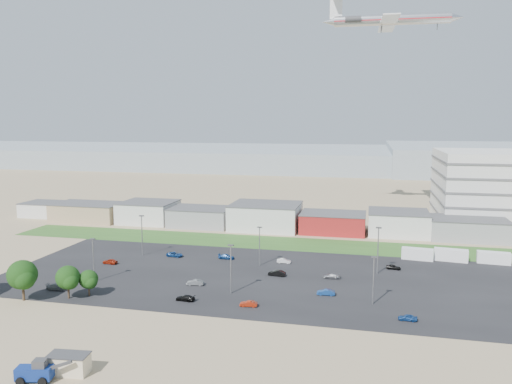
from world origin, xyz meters
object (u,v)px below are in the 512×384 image
(parked_car_9, at_px, (175,254))
(parked_car_8, at_px, (394,267))
(portable_shed, at_px, (69,364))
(parked_car_7, at_px, (277,273))
(telehandler, at_px, (34,371))
(parked_car_11, at_px, (284,261))
(parked_car_5, at_px, (110,261))
(parked_car_2, at_px, (408,318))
(box_trailer_a, at_px, (417,254))
(airliner, at_px, (391,20))
(parked_car_3, at_px, (185,298))
(parked_car_1, at_px, (326,292))
(parked_car_6, at_px, (226,257))
(parked_car_13, at_px, (249,304))
(parked_car_4, at_px, (195,282))
(parked_car_10, at_px, (57,287))
(parked_car_12, at_px, (331,276))

(parked_car_9, bearing_deg, parked_car_8, -82.10)
(portable_shed, distance_m, parked_car_7, 53.99)
(portable_shed, distance_m, telehandler, 4.41)
(parked_car_11, bearing_deg, parked_car_5, 105.01)
(parked_car_2, bearing_deg, box_trailer_a, 175.95)
(airliner, height_order, parked_car_3, airliner)
(parked_car_1, relative_size, parked_car_6, 0.88)
(parked_car_6, bearing_deg, parked_car_8, -87.22)
(parked_car_2, bearing_deg, parked_car_9, -115.40)
(portable_shed, bearing_deg, parked_car_3, 73.98)
(portable_shed, distance_m, parked_car_13, 35.34)
(telehandler, distance_m, box_trailer_a, 93.00)
(portable_shed, distance_m, airliner, 152.52)
(parked_car_4, relative_size, parked_car_9, 0.86)
(parked_car_5, relative_size, parked_car_13, 1.11)
(parked_car_1, height_order, parked_car_4, parked_car_4)
(parked_car_9, height_order, parked_car_10, parked_car_10)
(parked_car_8, bearing_deg, portable_shed, 150.29)
(parked_car_5, xyz_separation_m, parked_car_9, (12.99, 9.88, -0.04))
(box_trailer_a, distance_m, parked_car_2, 41.94)
(parked_car_9, bearing_deg, parked_car_12, -95.95)
(parked_car_8, bearing_deg, box_trailer_a, -24.30)
(parked_car_2, height_order, parked_car_10, parked_car_10)
(parked_car_8, bearing_deg, parked_car_12, 133.83)
(box_trailer_a, xyz_separation_m, parked_car_5, (-74.17, -21.22, -0.81))
(box_trailer_a, distance_m, airliner, 89.29)
(parked_car_1, xyz_separation_m, parked_car_11, (-12.21, 20.89, -0.04))
(parked_car_2, relative_size, parked_car_6, 0.79)
(parked_car_8, bearing_deg, parked_car_2, -170.77)
(box_trailer_a, height_order, parked_car_8, box_trailer_a)
(portable_shed, xyz_separation_m, parked_car_8, (46.03, 61.38, -0.84))
(parked_car_11, height_order, parked_car_12, parked_car_11)
(box_trailer_a, bearing_deg, parked_car_5, -157.10)
(parked_car_7, relative_size, parked_car_9, 0.93)
(box_trailer_a, height_order, parked_car_11, box_trailer_a)
(parked_car_9, relative_size, parked_car_11, 1.25)
(airliner, relative_size, parked_car_13, 14.32)
(box_trailer_a, height_order, parked_car_13, box_trailer_a)
(parked_car_4, distance_m, parked_car_6, 21.41)
(box_trailer_a, xyz_separation_m, parked_car_7, (-32.30, -21.45, -0.79))
(parked_car_6, bearing_deg, parked_car_1, -125.55)
(telehandler, relative_size, parked_car_3, 1.97)
(airliner, height_order, parked_car_13, airliner)
(parked_car_3, bearing_deg, parked_car_9, -148.90)
(airliner, distance_m, parked_car_12, 104.83)
(airliner, height_order, parked_car_6, airliner)
(portable_shed, xyz_separation_m, parked_car_4, (4.09, 39.83, -0.81))
(parked_car_4, relative_size, parked_car_8, 1.08)
(parked_car_1, bearing_deg, parked_car_4, -92.57)
(parked_car_6, relative_size, parked_car_12, 1.10)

